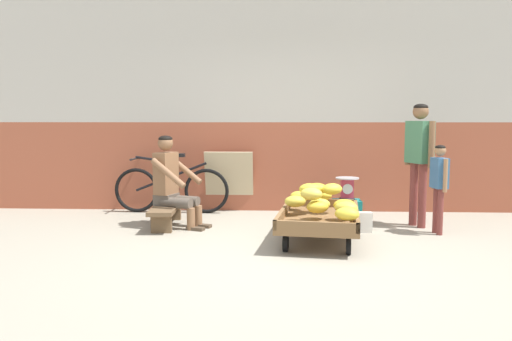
{
  "coord_description": "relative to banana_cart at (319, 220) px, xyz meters",
  "views": [
    {
      "loc": [
        -0.08,
        -4.71,
        1.35
      ],
      "look_at": [
        -0.35,
        1.06,
        0.75
      ],
      "focal_mm": 35.23,
      "sensor_mm": 36.0,
      "label": 1
    }
  ],
  "objects": [
    {
      "name": "back_wall",
      "position": [
        -0.36,
        1.95,
        1.33
      ],
      "size": [
        16.0,
        0.3,
        3.14
      ],
      "color": "#A35138",
      "rests_on": "ground"
    },
    {
      "name": "vendor_seated",
      "position": [
        -1.78,
        0.67,
        0.33
      ],
      "size": [
        0.73,
        0.61,
        1.14
      ],
      "color": "brown",
      "rests_on": "ground"
    },
    {
      "name": "banana_pile",
      "position": [
        0.02,
        0.02,
        0.23
      ],
      "size": [
        0.79,
        1.48,
        0.26
      ],
      "color": "gold",
      "rests_on": "banana_cart"
    },
    {
      "name": "sign_board",
      "position": [
        -1.18,
        1.76,
        0.2
      ],
      "size": [
        0.7,
        0.24,
        0.88
      ],
      "color": "#C6B289",
      "rests_on": "ground"
    },
    {
      "name": "plastic_crate",
      "position": [
        0.43,
        0.99,
        -0.09
      ],
      "size": [
        0.36,
        0.28,
        0.3
      ],
      "color": "#19847F",
      "rests_on": "ground"
    },
    {
      "name": "customer_child",
      "position": [
        1.41,
        0.41,
        0.41
      ],
      "size": [
        0.17,
        0.33,
        1.05
      ],
      "color": "brown",
      "rests_on": "ground"
    },
    {
      "name": "low_bench",
      "position": [
        -1.86,
        0.7,
        -0.04
      ],
      "size": [
        0.36,
        1.11,
        0.27
      ],
      "color": "brown",
      "rests_on": "ground"
    },
    {
      "name": "shopping_bag",
      "position": [
        0.57,
        0.47,
        -0.12
      ],
      "size": [
        0.18,
        0.12,
        0.24
      ],
      "primitive_type": "cube",
      "color": "silver",
      "rests_on": "ground"
    },
    {
      "name": "weighing_scale",
      "position": [
        0.43,
        0.99,
        0.21
      ],
      "size": [
        0.3,
        0.3,
        0.29
      ],
      "color": "#28282D",
      "rests_on": "plastic_crate"
    },
    {
      "name": "customer_adult",
      "position": [
        1.29,
        0.81,
        0.71
      ],
      "size": [
        0.32,
        0.45,
        1.53
      ],
      "color": "brown",
      "rests_on": "ground"
    },
    {
      "name": "banana_cart",
      "position": [
        0.0,
        0.0,
        0.0
      ],
      "size": [
        1.02,
        1.54,
        0.36
      ],
      "color": "brown",
      "rests_on": "ground"
    },
    {
      "name": "ground_plane",
      "position": [
        -0.36,
        -0.76,
        -0.24
      ],
      "size": [
        80.0,
        80.0,
        0.0
      ],
      "primitive_type": "plane",
      "color": "gray"
    },
    {
      "name": "bicycle_near_left",
      "position": [
        -2.0,
        1.58,
        0.11
      ],
      "size": [
        1.66,
        0.48,
        0.86
      ],
      "color": "black",
      "rests_on": "ground"
    }
  ]
}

